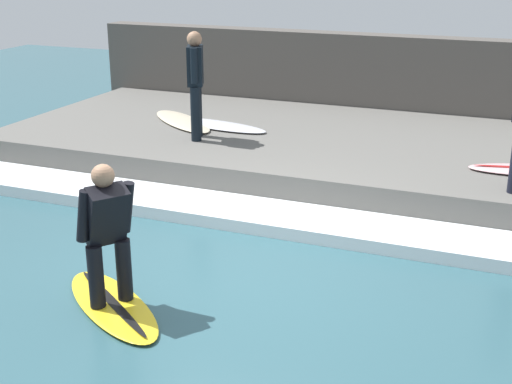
# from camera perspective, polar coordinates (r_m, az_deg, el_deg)

# --- Properties ---
(ground_plane) EXTENTS (28.00, 28.00, 0.00)m
(ground_plane) POSITION_cam_1_polar(r_m,az_deg,el_deg) (7.75, -1.96, -6.49)
(ground_plane) COLOR #335B66
(concrete_ledge) EXTENTS (4.40, 10.69, 0.49)m
(concrete_ledge) POSITION_cam_1_polar(r_m,az_deg,el_deg) (11.36, 6.60, 3.22)
(concrete_ledge) COLOR #66635E
(concrete_ledge) RESTS_ON ground_plane
(back_wall) EXTENTS (0.50, 11.22, 1.80)m
(back_wall) POSITION_cam_1_polar(r_m,az_deg,el_deg) (13.53, 9.57, 8.53)
(back_wall) COLOR #544F49
(back_wall) RESTS_ON ground_plane
(wave_foam_crest) EXTENTS (0.92, 10.15, 0.16)m
(wave_foam_crest) POSITION_cam_1_polar(r_m,az_deg,el_deg) (9.01, 1.95, -2.13)
(wave_foam_crest) COLOR white
(wave_foam_crest) RESTS_ON ground_plane
(surfboard_riding) EXTENTS (1.45, 1.73, 0.07)m
(surfboard_riding) POSITION_cam_1_polar(r_m,az_deg,el_deg) (7.18, -11.41, -8.83)
(surfboard_riding) COLOR yellow
(surfboard_riding) RESTS_ON ground_plane
(surfer_riding) EXTENTS (0.53, 0.54, 1.41)m
(surfer_riding) POSITION_cam_1_polar(r_m,az_deg,el_deg) (6.84, -11.85, -2.83)
(surfer_riding) COLOR black
(surfer_riding) RESTS_ON surfboard_riding
(surfer_waiting_near) EXTENTS (0.52, 0.36, 1.64)m
(surfer_waiting_near) POSITION_cam_1_polar(r_m,az_deg,el_deg) (10.98, -4.86, 8.98)
(surfer_waiting_near) COLOR black
(surfer_waiting_near) RESTS_ON concrete_ledge
(surfboard_waiting_near) EXTENTS (0.84, 1.93, 0.06)m
(surfboard_waiting_near) POSITION_cam_1_polar(r_m,az_deg,el_deg) (11.85, -3.12, 5.38)
(surfboard_waiting_near) COLOR silver
(surfboard_waiting_near) RESTS_ON concrete_ledge
(surfboard_spare) EXTENTS (1.60, 1.78, 0.06)m
(surfboard_spare) POSITION_cam_1_polar(r_m,az_deg,el_deg) (12.17, -5.92, 5.67)
(surfboard_spare) COLOR beige
(surfboard_spare) RESTS_ON concrete_ledge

